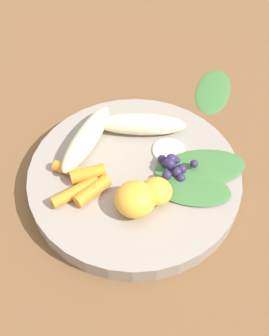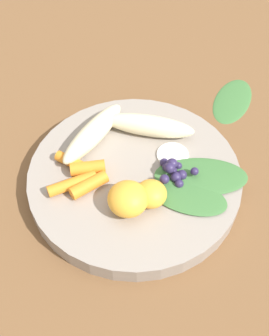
{
  "view_description": "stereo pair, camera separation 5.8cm",
  "coord_description": "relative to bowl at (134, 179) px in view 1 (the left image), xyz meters",
  "views": [
    {
      "loc": [
        0.08,
        -0.35,
        0.49
      ],
      "look_at": [
        0.0,
        0.0,
        0.04
      ],
      "focal_mm": 46.98,
      "sensor_mm": 36.0,
      "label": 1
    },
    {
      "loc": [
        0.13,
        -0.33,
        0.49
      ],
      "look_at": [
        0.0,
        0.0,
        0.04
      ],
      "focal_mm": 46.98,
      "sensor_mm": 36.0,
      "label": 2
    }
  ],
  "objects": [
    {
      "name": "kale_leaf_stray",
      "position": [
        0.09,
        0.21,
        -0.01
      ],
      "size": [
        0.06,
        0.12,
        0.01
      ],
      "primitive_type": "ellipsoid",
      "rotation": [
        0.0,
        0.0,
        1.51
      ],
      "color": "#3D7038",
      "rests_on": "ground_plane"
    },
    {
      "name": "bowl",
      "position": [
        0.0,
        0.0,
        0.0
      ],
      "size": [
        0.29,
        0.29,
        0.03
      ],
      "primitive_type": "cylinder",
      "color": "gray",
      "rests_on": "ground_plane"
    },
    {
      "name": "banana_peeled_left",
      "position": [
        -0.07,
        0.03,
        0.03
      ],
      "size": [
        0.06,
        0.13,
        0.03
      ],
      "primitive_type": "ellipsoid",
      "rotation": [
        0.0,
        0.0,
        4.51
      ],
      "color": "beige",
      "rests_on": "bowl"
    },
    {
      "name": "orange_segment_far",
      "position": [
        0.01,
        -0.05,
        0.03
      ],
      "size": [
        0.05,
        0.05,
        0.04
      ],
      "primitive_type": "ellipsoid",
      "color": "#F4A833",
      "rests_on": "bowl"
    },
    {
      "name": "blueberry_pile",
      "position": [
        0.05,
        0.01,
        0.02
      ],
      "size": [
        0.05,
        0.05,
        0.03
      ],
      "color": "#2D234C",
      "rests_on": "bowl"
    },
    {
      "name": "carrot_front",
      "position": [
        -0.08,
        -0.02,
        0.02
      ],
      "size": [
        0.06,
        0.02,
        0.01
      ],
      "primitive_type": "cylinder",
      "rotation": [
        0.0,
        1.57,
        3.0
      ],
      "color": "orange",
      "rests_on": "bowl"
    },
    {
      "name": "carrot_mid_right",
      "position": [
        -0.07,
        -0.05,
        0.02
      ],
      "size": [
        0.06,
        0.06,
        0.02
      ],
      "primitive_type": "cylinder",
      "rotation": [
        0.0,
        1.57,
        3.94
      ],
      "color": "orange",
      "rests_on": "bowl"
    },
    {
      "name": "orange_segment_near",
      "position": [
        0.04,
        -0.03,
        0.03
      ],
      "size": [
        0.04,
        0.04,
        0.03
      ],
      "primitive_type": "ellipsoid",
      "color": "#F4A833",
      "rests_on": "bowl"
    },
    {
      "name": "kale_leaf_left",
      "position": [
        0.08,
        -0.01,
        0.02
      ],
      "size": [
        0.1,
        0.06,
        0.0
      ],
      "primitive_type": "ellipsoid",
      "rotation": [
        0.0,
        0.0,
        6.31
      ],
      "color": "#3D7038",
      "rests_on": "bowl"
    },
    {
      "name": "kale_leaf_right",
      "position": [
        0.08,
        0.02,
        0.02
      ],
      "size": [
        0.14,
        0.1,
        0.0
      ],
      "primitive_type": "ellipsoid",
      "rotation": [
        0.0,
        0.0,
        6.64
      ],
      "color": "#3D7038",
      "rests_on": "bowl"
    },
    {
      "name": "carrot_rear",
      "position": [
        -0.04,
        -0.05,
        0.02
      ],
      "size": [
        0.04,
        0.05,
        0.02
      ],
      "primitive_type": "cylinder",
      "rotation": [
        0.0,
        1.57,
        4.12
      ],
      "color": "orange",
      "rests_on": "bowl"
    },
    {
      "name": "ground_plane",
      "position": [
        0.0,
        0.0,
        -0.01
      ],
      "size": [
        2.4,
        2.4,
        0.0
      ],
      "primitive_type": "plane",
      "color": "brown"
    },
    {
      "name": "carrot_mid_left",
      "position": [
        -0.06,
        -0.02,
        0.02
      ],
      "size": [
        0.05,
        0.04,
        0.02
      ],
      "primitive_type": "cylinder",
      "rotation": [
        0.0,
        1.57,
        3.67
      ],
      "color": "orange",
      "rests_on": "bowl"
    },
    {
      "name": "coconut_shred_patch",
      "position": [
        0.04,
        0.05,
        0.01
      ],
      "size": [
        0.04,
        0.04,
        0.0
      ],
      "primitive_type": "cylinder",
      "color": "white",
      "rests_on": "bowl"
    },
    {
      "name": "banana_peeled_right",
      "position": [
        -0.01,
        0.07,
        0.03
      ],
      "size": [
        0.13,
        0.05,
        0.03
      ],
      "primitive_type": "ellipsoid",
      "rotation": [
        0.0,
        0.0,
        3.31
      ],
      "color": "beige",
      "rests_on": "bowl"
    }
  ]
}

